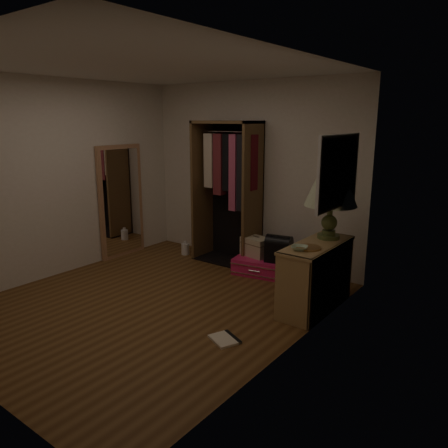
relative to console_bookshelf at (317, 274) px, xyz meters
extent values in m
plane|color=brown|center=(-1.53, -1.04, -0.39)|extent=(4.00, 4.00, 0.00)
cube|color=silver|center=(-1.53, 0.96, 0.91)|extent=(3.50, 0.02, 2.60)
cube|color=silver|center=(0.22, -1.04, 0.91)|extent=(0.02, 4.00, 2.60)
cube|color=silver|center=(-3.28, -1.04, 0.91)|extent=(0.02, 4.00, 2.60)
cube|color=white|center=(-1.53, -1.04, 2.21)|extent=(3.50, 4.00, 0.01)
cube|color=white|center=(0.20, -0.04, 1.16)|extent=(0.03, 0.96, 0.76)
cube|color=black|center=(0.19, -0.04, 1.16)|extent=(0.03, 0.90, 0.70)
cube|color=silver|center=(0.18, -0.04, 0.85)|extent=(0.01, 0.88, 0.02)
cube|color=silver|center=(0.18, -0.04, 0.93)|extent=(0.01, 0.88, 0.02)
cube|color=silver|center=(0.18, -0.04, 1.00)|extent=(0.01, 0.88, 0.02)
cube|color=silver|center=(0.18, -0.04, 1.08)|extent=(0.01, 0.88, 0.02)
cube|color=silver|center=(0.18, -0.04, 1.16)|extent=(0.01, 0.88, 0.02)
cube|color=silver|center=(0.18, -0.04, 1.24)|extent=(0.01, 0.88, 0.02)
cube|color=silver|center=(0.18, -0.04, 1.31)|extent=(0.01, 0.88, 0.02)
cube|color=silver|center=(0.18, -0.04, 1.39)|extent=(0.01, 0.88, 0.02)
cube|color=silver|center=(0.18, -0.04, 1.47)|extent=(0.01, 0.88, 0.02)
cube|color=#A78251|center=(0.01, -0.58, -0.02)|extent=(0.40, 0.03, 0.75)
cube|color=#A78251|center=(0.01, 0.49, -0.02)|extent=(0.40, 0.03, 0.75)
cube|color=#A78251|center=(0.01, -0.04, -0.33)|extent=(0.40, 1.04, 0.03)
cube|color=#A78251|center=(0.01, -0.04, 0.18)|extent=(0.40, 1.04, 0.03)
cube|color=#A78251|center=(0.01, -0.04, 0.34)|extent=(0.42, 1.12, 0.03)
cube|color=brown|center=(0.20, -0.04, -0.02)|extent=(0.02, 1.10, 0.75)
cube|color=#A78251|center=(0.00, 0.29, 0.25)|extent=(0.36, 0.38, 0.13)
cube|color=gray|center=(-0.09, -0.52, -0.18)|extent=(0.15, 0.03, 0.27)
cube|color=#4C3833|center=(-0.07, -0.47, -0.18)|extent=(0.18, 0.04, 0.27)
cube|color=#B7AD99|center=(-0.09, -0.43, -0.17)|extent=(0.16, 0.04, 0.30)
cube|color=brown|center=(-0.06, -0.38, -0.16)|extent=(0.21, 0.03, 0.31)
cube|color=#3F4C59|center=(-0.06, -0.33, -0.16)|extent=(0.21, 0.03, 0.32)
cube|color=gray|center=(-0.06, -0.29, -0.18)|extent=(0.21, 0.04, 0.27)
cube|color=#59594C|center=(-0.06, -0.23, -0.18)|extent=(0.21, 0.05, 0.27)
cube|color=#B2724C|center=(-0.06, -0.18, -0.16)|extent=(0.20, 0.04, 0.32)
cube|color=beige|center=(-0.08, -0.12, -0.18)|extent=(0.17, 0.04, 0.27)
cube|color=#332D38|center=(-0.09, -0.07, -0.18)|extent=(0.16, 0.05, 0.28)
cube|color=gray|center=(-0.07, -0.02, -0.17)|extent=(0.19, 0.03, 0.30)
cube|color=#4C3833|center=(-0.06, 0.02, -0.17)|extent=(0.20, 0.05, 0.30)
cube|color=#B7AD99|center=(-0.06, 0.08, -0.17)|extent=(0.20, 0.04, 0.30)
cube|color=brown|center=(-0.08, 0.12, -0.19)|extent=(0.16, 0.03, 0.25)
cube|color=#3F4C59|center=(-0.06, 0.16, -0.16)|extent=(0.22, 0.03, 0.31)
cube|color=gray|center=(-0.07, 0.20, -0.18)|extent=(0.19, 0.04, 0.27)
cube|color=#59594C|center=(-0.08, 0.25, -0.19)|extent=(0.16, 0.04, 0.25)
cube|color=#B2724C|center=(-0.07, 0.30, -0.16)|extent=(0.19, 0.03, 0.32)
cube|color=beige|center=(-0.06, 0.35, -0.17)|extent=(0.21, 0.05, 0.30)
cube|color=#332D38|center=(-0.07, 0.40, -0.17)|extent=(0.19, 0.03, 0.30)
cube|color=brown|center=(-2.24, 0.70, 0.63)|extent=(0.04, 0.50, 2.05)
cube|color=brown|center=(-1.33, 0.70, 0.63)|extent=(0.04, 0.50, 2.05)
cube|color=brown|center=(-1.78, 0.70, 1.64)|extent=(0.95, 0.50, 0.04)
cube|color=black|center=(-1.78, 0.93, 0.63)|extent=(0.95, 0.02, 2.05)
cube|color=black|center=(-1.78, 0.70, -0.38)|extent=(0.95, 0.50, 0.02)
cylinder|color=silver|center=(-1.78, 0.70, 1.51)|extent=(0.87, 0.02, 0.02)
cube|color=beige|center=(-2.06, 0.68, 1.09)|extent=(0.15, 0.13, 0.78)
cube|color=maroon|center=(-1.90, 0.68, 1.04)|extent=(0.14, 0.13, 0.87)
cube|color=black|center=(-1.75, 0.68, 1.08)|extent=(0.10, 0.11, 0.80)
cube|color=#BF4C72|center=(-1.63, 0.68, 0.94)|extent=(0.11, 0.15, 1.07)
cube|color=black|center=(-1.50, 0.68, 0.95)|extent=(0.10, 0.14, 1.06)
cube|color=#590F19|center=(-1.36, 0.68, 1.10)|extent=(0.13, 0.15, 0.75)
cube|color=#AB7752|center=(-3.24, -0.04, 0.46)|extent=(0.05, 0.80, 1.70)
cube|color=white|center=(-3.21, -0.04, 0.46)|extent=(0.01, 0.68, 1.58)
cube|color=#E31B5E|center=(-1.07, 0.56, -0.28)|extent=(0.78, 0.62, 0.22)
cube|color=silver|center=(-1.07, 0.56, -0.34)|extent=(0.81, 0.65, 0.01)
cube|color=silver|center=(-1.07, 0.56, -0.22)|extent=(0.81, 0.65, 0.01)
cylinder|color=silver|center=(-1.03, 0.30, -0.28)|extent=(0.16, 0.05, 0.02)
cube|color=#BFB292|center=(-1.19, 0.59, -0.04)|extent=(0.42, 0.32, 0.26)
cube|color=brown|center=(-1.19, 0.59, 0.01)|extent=(0.42, 0.33, 0.01)
cylinder|color=silver|center=(-1.19, 0.59, 0.10)|extent=(0.11, 0.03, 0.02)
cube|color=black|center=(-0.81, 0.55, -0.04)|extent=(0.37, 0.28, 0.26)
cylinder|color=black|center=(-0.81, 0.55, 0.09)|extent=(0.37, 0.28, 0.22)
cylinder|color=#49572A|center=(0.01, 0.24, 0.38)|extent=(0.29, 0.29, 0.04)
cylinder|color=#49572A|center=(0.01, 0.24, 0.43)|extent=(0.17, 0.17, 0.05)
sphere|color=#49572A|center=(0.01, 0.24, 0.54)|extent=(0.20, 0.20, 0.18)
cylinder|color=#49572A|center=(0.01, 0.24, 0.68)|extent=(0.07, 0.07, 0.10)
cone|color=beige|center=(0.01, 0.24, 0.92)|extent=(0.67, 0.67, 0.36)
cone|color=silver|center=(0.01, 0.24, 0.92)|extent=(0.60, 0.60, 0.34)
cylinder|color=#AA7B41|center=(0.01, -0.26, 0.37)|extent=(0.30, 0.30, 0.02)
imported|color=#AFCEAC|center=(-0.04, -0.37, 0.38)|extent=(0.22, 0.22, 0.04)
cylinder|color=white|center=(-2.49, 0.56, -0.30)|extent=(0.14, 0.14, 0.17)
cylinder|color=white|center=(-2.49, 0.56, -0.20)|extent=(0.06, 0.06, 0.04)
cube|color=#EFE3C9|center=(-0.35, -1.25, -0.38)|extent=(0.35, 0.32, 0.02)
cube|color=black|center=(-0.31, -1.17, -0.38)|extent=(0.27, 0.15, 0.03)
camera|label=1|loc=(1.95, -4.30, 1.69)|focal=35.00mm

